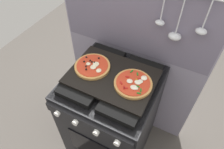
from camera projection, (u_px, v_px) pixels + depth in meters
name	position (u px, v px, depth m)	size (l,w,h in m)	color
ground_plane	(112.00, 140.00, 1.94)	(4.00, 4.00, 0.00)	#4C4742
kitchen_backsplash	(132.00, 58.00, 1.56)	(1.10, 0.09, 1.55)	gray
stove	(112.00, 115.00, 1.61)	(0.60, 0.64, 0.90)	black
baking_tray	(112.00, 76.00, 1.27)	(0.54, 0.38, 0.02)	black
pizza_left	(92.00, 66.00, 1.31)	(0.23, 0.23, 0.03)	tan
pizza_right	(133.00, 83.00, 1.21)	(0.23, 0.23, 0.03)	#C18947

